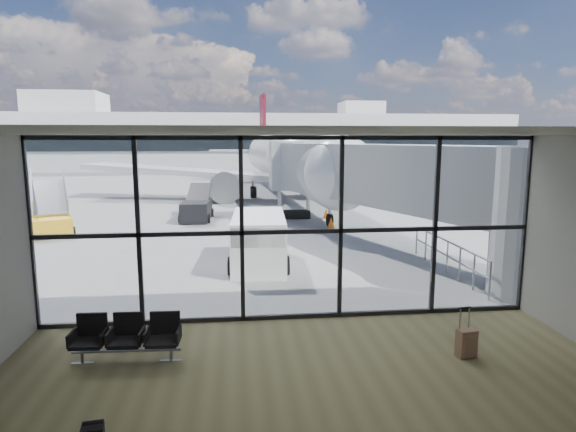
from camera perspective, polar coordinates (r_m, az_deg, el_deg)
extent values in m
plane|color=slate|center=(51.52, -4.83, 4.15)|extent=(220.00, 220.00, 0.00)
cube|color=brown|center=(8.65, 3.78, -21.54)|extent=(12.00, 8.00, 0.01)
cube|color=silver|center=(7.44, 4.15, 9.78)|extent=(12.00, 8.00, 0.02)
cube|color=#B2B2AD|center=(4.18, 14.56, -22.29)|extent=(12.00, 0.02, 4.50)
cube|color=white|center=(11.60, 0.44, -1.63)|extent=(12.00, 0.04, 4.50)
cube|color=black|center=(12.20, 0.43, -11.79)|extent=(12.00, 0.12, 0.10)
cube|color=black|center=(11.61, 0.44, -1.87)|extent=(12.00, 0.12, 0.10)
cube|color=black|center=(11.40, 0.46, 9.25)|extent=(12.00, 0.12, 0.10)
cube|color=black|center=(12.43, -28.23, -2.00)|extent=(0.10, 0.12, 4.50)
cube|color=black|center=(11.74, -17.30, -1.92)|extent=(0.10, 0.12, 4.50)
cube|color=black|center=(11.52, -5.50, -1.74)|extent=(0.10, 0.12, 4.50)
cube|color=black|center=(11.80, 6.24, -1.50)|extent=(0.10, 0.12, 4.50)
cube|color=black|center=(12.54, 17.01, -1.22)|extent=(0.10, 0.12, 4.50)
cube|color=black|center=(13.66, 26.30, -0.95)|extent=(0.10, 0.12, 4.50)
cylinder|color=gray|center=(15.17, 28.06, -0.74)|extent=(2.80, 2.80, 4.20)
cube|color=gray|center=(20.25, 10.65, 4.95)|extent=(7.45, 14.81, 2.40)
cube|color=gray|center=(26.56, 0.70, 6.05)|extent=(2.60, 2.20, 2.60)
cylinder|color=gray|center=(26.66, -1.02, 1.53)|extent=(0.20, 0.20, 1.80)
cylinder|color=gray|center=(26.86, 2.39, 1.57)|extent=(0.20, 0.20, 1.80)
cylinder|color=black|center=(26.84, 0.69, 0.18)|extent=(1.80, 0.56, 0.56)
cylinder|color=gray|center=(14.49, 22.78, -7.08)|extent=(0.06, 0.06, 1.10)
cylinder|color=gray|center=(15.25, 21.14, -6.19)|extent=(0.06, 0.06, 1.10)
cylinder|color=gray|center=(16.03, 19.66, -5.38)|extent=(0.06, 0.06, 1.10)
cylinder|color=gray|center=(16.81, 18.32, -4.65)|extent=(0.06, 0.06, 1.10)
cylinder|color=gray|center=(17.61, 17.11, -3.97)|extent=(0.06, 0.06, 1.10)
cylinder|color=gray|center=(18.42, 16.01, -3.36)|extent=(0.06, 0.06, 1.10)
cylinder|color=gray|center=(19.24, 15.00, -2.80)|extent=(0.06, 0.06, 1.10)
cylinder|color=gray|center=(16.70, 18.42, -2.88)|extent=(0.06, 5.40, 0.06)
cylinder|color=gray|center=(16.80, 18.33, -4.48)|extent=(0.06, 5.40, 0.06)
cube|color=beige|center=(73.33, -5.34, 8.73)|extent=(80.00, 12.00, 8.00)
cube|color=black|center=(67.23, -5.25, 8.70)|extent=(80.00, 0.20, 2.40)
cube|color=beige|center=(77.21, -24.74, 12.05)|extent=(10.00, 8.00, 3.00)
cube|color=beige|center=(75.97, 8.64, 12.45)|extent=(6.00, 6.00, 2.00)
cylinder|color=#382619|center=(91.48, -30.82, 6.01)|extent=(0.50, 0.50, 3.06)
cylinder|color=#382619|center=(89.17, -27.30, 6.35)|extent=(0.50, 0.50, 3.42)
sphere|color=black|center=(89.14, -27.50, 9.03)|extent=(6.27, 6.27, 6.27)
cylinder|color=#382619|center=(87.23, -23.58, 6.32)|extent=(0.50, 0.50, 2.70)
sphere|color=black|center=(87.18, -23.72, 8.49)|extent=(4.95, 4.95, 4.95)
cylinder|color=#382619|center=(85.65, -19.73, 6.63)|extent=(0.50, 0.50, 3.06)
sphere|color=black|center=(85.61, -19.87, 9.13)|extent=(5.61, 5.61, 5.61)
cylinder|color=#382619|center=(84.47, -15.75, 6.92)|extent=(0.50, 0.50, 3.42)
sphere|color=black|center=(84.44, -15.87, 9.75)|extent=(6.27, 6.27, 6.27)
cube|color=gray|center=(10.45, -18.59, -14.90)|extent=(2.14, 0.18, 0.04)
cube|color=black|center=(10.59, -22.56, -13.72)|extent=(0.63, 0.59, 0.08)
cube|color=black|center=(10.73, -22.17, -11.93)|extent=(0.60, 0.10, 0.53)
cube|color=black|center=(10.38, -18.65, -13.97)|extent=(0.63, 0.59, 0.08)
cube|color=black|center=(10.53, -18.33, -12.13)|extent=(0.60, 0.10, 0.53)
cube|color=black|center=(10.21, -14.58, -14.15)|extent=(0.63, 0.59, 0.08)
cube|color=black|center=(10.37, -14.35, -12.28)|extent=(0.60, 0.10, 0.53)
cylinder|color=gray|center=(10.75, -23.22, -15.18)|extent=(0.06, 0.06, 0.24)
cylinder|color=gray|center=(10.31, -13.68, -15.74)|extent=(0.06, 0.06, 0.24)
cylinder|color=black|center=(7.94, -22.10, -21.79)|extent=(0.29, 0.11, 0.08)
cube|color=brown|center=(10.74, 20.39, -13.94)|extent=(0.42, 0.30, 0.57)
cube|color=brown|center=(10.65, 20.82, -14.17)|extent=(0.32, 0.10, 0.42)
cylinder|color=gray|center=(10.59, 19.72, -11.42)|extent=(0.03, 0.03, 0.48)
cylinder|color=gray|center=(10.71, 20.65, -11.24)|extent=(0.03, 0.03, 0.48)
cube|color=black|center=(10.57, 20.26, -10.15)|extent=(0.26, 0.08, 0.02)
cylinder|color=black|center=(10.87, 19.50, -15.20)|extent=(0.04, 0.07, 0.06)
cylinder|color=black|center=(10.99, 20.42, -14.98)|extent=(0.04, 0.07, 0.06)
cylinder|color=silver|center=(36.42, 0.10, 6.63)|extent=(5.16, 28.64, 3.51)
sphere|color=silver|center=(22.53, 6.26, 5.06)|extent=(3.51, 3.51, 3.51)
cone|color=silver|center=(52.85, -2.98, 7.69)|extent=(3.84, 5.89, 3.51)
cube|color=black|center=(23.05, 5.90, 6.34)|extent=(2.15, 1.26, 0.47)
cube|color=silver|center=(36.93, -12.65, 5.19)|extent=(14.59, 6.73, 1.12)
cylinder|color=black|center=(35.09, -7.63, 3.58)|extent=(2.18, 3.34, 1.99)
cube|color=silver|center=(52.11, -6.27, 7.73)|extent=(5.42, 2.48, 0.17)
cube|color=silver|center=(39.54, 11.52, 5.47)|extent=(14.44, 8.19, 1.12)
cylinder|color=black|center=(36.78, 7.97, 3.83)|extent=(2.18, 3.34, 1.99)
cube|color=silver|center=(52.82, 0.38, 7.81)|extent=(5.49, 3.03, 0.17)
cube|color=maroon|center=(52.87, -3.01, 11.09)|extent=(0.49, 3.62, 5.70)
cylinder|color=gray|center=(24.60, 4.97, 0.30)|extent=(0.19, 0.19, 1.33)
cylinder|color=black|center=(24.65, 4.96, -0.46)|extent=(0.28, 0.68, 0.66)
cylinder|color=black|center=(36.72, -4.13, 2.84)|extent=(0.48, 0.93, 0.91)
cylinder|color=black|center=(37.60, 3.97, 2.99)|extent=(0.48, 0.93, 0.91)
cube|color=white|center=(17.03, -3.48, -2.84)|extent=(2.01, 4.20, 1.79)
cube|color=black|center=(15.44, -3.53, -2.22)|extent=(1.75, 1.16, 0.63)
cylinder|color=black|center=(15.89, -6.72, -5.91)|extent=(0.26, 0.64, 0.63)
cylinder|color=black|center=(15.88, -0.24, -5.85)|extent=(0.26, 0.64, 0.63)
cylinder|color=black|center=(18.49, -6.22, -3.76)|extent=(0.26, 0.64, 0.63)
cylinder|color=black|center=(18.48, -0.67, -3.71)|extent=(0.26, 0.64, 0.63)
cube|color=black|center=(26.87, -10.77, 0.70)|extent=(1.58, 3.14, 1.02)
cube|color=black|center=(27.98, -10.51, 2.62)|extent=(1.35, 2.61, 1.05)
cylinder|color=black|center=(26.01, -12.60, -0.32)|extent=(0.23, 0.52, 0.51)
cylinder|color=black|center=(25.82, -9.46, -0.29)|extent=(0.23, 0.52, 0.51)
cylinder|color=black|center=(28.01, -11.95, 0.36)|extent=(0.23, 0.52, 0.51)
cylinder|color=black|center=(27.84, -9.03, 0.40)|extent=(0.23, 0.52, 0.51)
cube|color=gold|center=(25.12, -26.17, -0.90)|extent=(2.57, 3.26, 0.82)
cube|color=gray|center=(25.77, -26.41, 1.96)|extent=(2.18, 2.68, 1.51)
cylinder|color=black|center=(24.14, -27.99, -1.97)|extent=(0.35, 0.49, 0.45)
cylinder|color=black|center=(24.18, -24.12, -1.68)|extent=(0.35, 0.49, 0.45)
cylinder|color=black|center=(26.16, -27.99, -1.19)|extent=(0.35, 0.49, 0.45)
cylinder|color=black|center=(26.19, -24.42, -0.92)|extent=(0.35, 0.49, 0.45)
cube|color=red|center=(23.18, -0.97, -1.83)|extent=(0.48, 0.48, 0.03)
cone|color=red|center=(23.12, -0.97, -1.04)|extent=(0.46, 0.46, 0.69)
cube|color=orange|center=(23.64, 5.11, -1.66)|extent=(0.46, 0.46, 0.03)
cone|color=orange|center=(23.58, 5.12, -0.91)|extent=(0.44, 0.44, 0.66)
cube|color=orange|center=(27.08, 4.54, -0.28)|extent=(0.39, 0.39, 0.03)
cone|color=orange|center=(27.04, 4.55, 0.28)|extent=(0.37, 0.37, 0.56)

